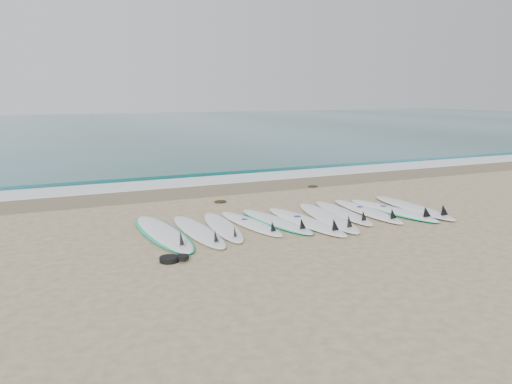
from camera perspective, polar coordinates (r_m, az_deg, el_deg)
name	(u,v)px	position (r m, az deg, el deg)	size (l,w,h in m)	color
ground	(302,221)	(10.68, 5.25, -3.37)	(120.00, 120.00, 0.00)	tan
ocean	(100,127)	(41.88, -17.35, 7.08)	(120.00, 55.00, 0.03)	#216066
wet_sand_band	(231,188)	(14.30, -2.85, 0.43)	(120.00, 1.80, 0.01)	#6D5F48
foam_band	(215,180)	(15.59, -4.74, 1.36)	(120.00, 1.40, 0.04)	silver
wave_crest	(200,172)	(16.99, -6.44, 2.24)	(120.00, 1.00, 0.10)	#216066
surfboard_0	(163,233)	(9.73, -10.54, -4.62)	(0.89, 2.97, 0.37)	white
surfboard_1	(199,231)	(9.74, -6.53, -4.48)	(0.62, 2.62, 0.33)	white
surfboard_2	(223,227)	(10.03, -3.75, -3.99)	(0.75, 2.48, 0.31)	white
surfboard_3	(252,224)	(10.26, -0.50, -3.63)	(0.77, 2.38, 0.30)	white
surfboard_4	(276,221)	(10.47, 2.36, -3.36)	(0.96, 2.54, 0.31)	white
surfboard_5	(307,221)	(10.45, 5.81, -3.36)	(0.81, 2.78, 0.35)	white
surfboard_6	(329,217)	(10.83, 8.29, -2.89)	(0.95, 2.86, 0.36)	white
surfboard_7	(344,213)	(11.33, 9.98, -2.35)	(0.75, 2.53, 0.32)	white
surfboard_8	(368,211)	(11.59, 12.69, -2.15)	(0.62, 2.60, 0.33)	white
surfboard_9	(393,210)	(11.84, 15.39, -2.02)	(0.99, 2.72, 0.34)	white
surfboard_10	(415,208)	(12.21, 17.66, -1.71)	(0.70, 2.81, 0.36)	silver
seaweed_near	(220,201)	(12.46, -4.10, -1.09)	(0.31, 0.24, 0.06)	black
seaweed_far	(313,186)	(14.54, 6.50, 0.65)	(0.31, 0.24, 0.06)	black
leash_coil	(172,259)	(8.26, -9.54, -7.53)	(0.46, 0.36, 0.11)	black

